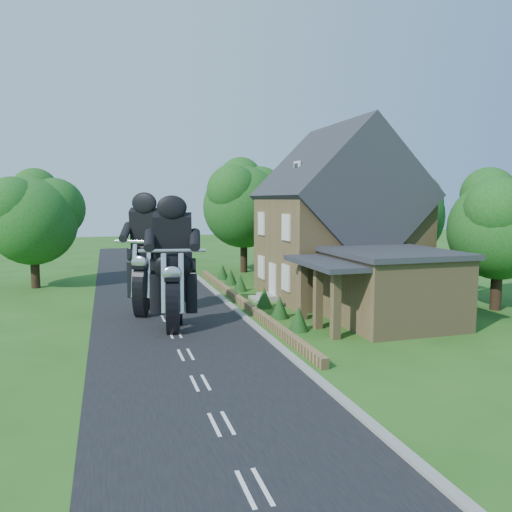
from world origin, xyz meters
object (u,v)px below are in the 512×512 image
object	(u,v)px
house	(337,224)
motorcycle_lead	(174,310)
motorcycle_follow	(148,296)
garden_wall	(241,301)
annex	(388,286)

from	to	relation	value
house	motorcycle_lead	size ratio (longest dim) A/B	5.36
motorcycle_follow	garden_wall	bearing A→B (deg)	-141.90
garden_wall	motorcycle_follow	bearing A→B (deg)	-171.74
annex	motorcycle_follow	xyz separation A→B (m)	(-10.63, 5.07, -0.85)
house	motorcycle_lead	world-z (taller)	house
garden_wall	annex	xyz separation A→B (m)	(5.57, -5.80, 1.57)
motorcycle_lead	motorcycle_follow	bearing A→B (deg)	-65.92
garden_wall	house	world-z (taller)	house
motorcycle_follow	annex	bearing A→B (deg)	-175.65
garden_wall	motorcycle_follow	xyz separation A→B (m)	(-5.06, -0.73, 0.72)
house	garden_wall	bearing A→B (deg)	-170.83
annex	motorcycle_follow	size ratio (longest dim) A/B	3.59
motorcycle_lead	motorcycle_follow	xyz separation A→B (m)	(-0.83, 3.53, 0.03)
motorcycle_lead	motorcycle_follow	size ratio (longest dim) A/B	0.97
annex	motorcycle_lead	xyz separation A→B (m)	(-9.79, 1.53, -0.88)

